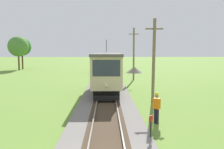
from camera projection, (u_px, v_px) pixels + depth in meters
The scene contains 9 objects.
red_tram at pixel (106, 71), 21.22m from camera, with size 2.60×8.54×4.79m.
freight_car at pixel (107, 65), 40.52m from camera, with size 2.40×5.20×2.31m.
utility_pole_near_tram at pixel (154, 60), 17.91m from camera, with size 1.40×0.50×6.55m.
utility_pole_mid at pixel (134, 53), 31.14m from camera, with size 1.40×0.38×7.13m.
trackside_signal_marker at pixel (151, 127), 10.34m from camera, with size 0.21×0.21×1.18m.
gravel_pile at pixel (134, 70), 41.54m from camera, with size 3.06×3.06×1.13m, color gray.
track_worker at pixel (156, 106), 12.75m from camera, with size 0.44×0.44×1.78m.
tree_left_near at pixel (22, 47), 49.05m from camera, with size 3.87×3.87×6.77m.
tree_horizon at pixel (18, 47), 46.45m from camera, with size 4.11×4.11×6.89m.
Camera 1 is at (0.02, -6.53, 4.13)m, focal length 36.56 mm.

